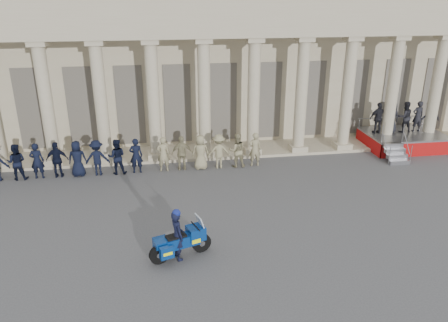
% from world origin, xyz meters
% --- Properties ---
extents(ground, '(90.00, 90.00, 0.00)m').
position_xyz_m(ground, '(0.00, 0.00, 0.00)').
color(ground, '#464648').
rests_on(ground, ground).
extents(building, '(40.00, 12.50, 9.00)m').
position_xyz_m(building, '(-0.00, 14.74, 4.52)').
color(building, tan).
rests_on(building, ground).
extents(officer_rank, '(18.05, 0.67, 1.78)m').
position_xyz_m(officer_rank, '(-5.24, 6.48, 0.89)').
color(officer_rank, black).
rests_on(officer_rank, ground).
extents(reviewing_stand, '(4.33, 4.12, 2.65)m').
position_xyz_m(reviewing_stand, '(12.80, 7.98, 1.44)').
color(reviewing_stand, gray).
rests_on(reviewing_stand, ground).
extents(motorcycle, '(2.15, 1.22, 1.43)m').
position_xyz_m(motorcycle, '(-0.56, -1.30, 0.62)').
color(motorcycle, black).
rests_on(motorcycle, ground).
extents(rider, '(0.61, 0.75, 1.86)m').
position_xyz_m(rider, '(-0.67, -1.34, 0.92)').
color(rider, black).
rests_on(rider, ground).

